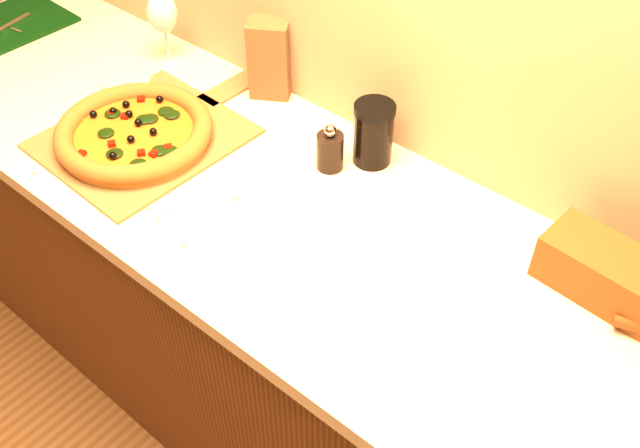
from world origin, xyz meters
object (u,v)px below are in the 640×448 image
Objects in this scene: pizza_peel at (149,135)px; wine_glass at (163,15)px; pizza at (134,133)px; cutting_board at (1,27)px; dark_jar at (373,133)px; pepper_grinder at (330,150)px; side_plate at (125,79)px.

wine_glass is at bearing 131.88° from pizza_peel.
pizza is at bearing -88.76° from pizza_peel.
wine_glass reaches higher than cutting_board.
cutting_board is at bearing 172.46° from pizza.
pizza is 2.45× the size of dark_jar.
pepper_grinder is at bearing 8.91° from cutting_board.
dark_jar is (1.20, 0.22, 0.07)m from cutting_board.
pizza_peel is at bearing 89.05° from pizza.
wine_glass is (-0.21, 0.29, 0.11)m from pizza.
pizza is 2.63× the size of side_plate.
dark_jar is at bearing 12.55° from side_plate.
pepper_grinder is at bearing -125.89° from dark_jar.
pizza_peel is 1.59× the size of cutting_board.
cutting_board reaches higher than pizza_peel.
dark_jar reaches higher than pepper_grinder.
pizza reaches higher than cutting_board.
pizza_peel is at bearing -26.85° from side_plate.
cutting_board is at bearing 177.56° from pizza_peel.
wine_glass reaches higher than pizza.
pizza is at bearing -146.21° from dark_jar.
pizza is at bearing -54.20° from wine_glass.
dark_jar is (0.68, 0.02, -0.07)m from wine_glass.
pepper_grinder is at bearing 29.52° from pizza.
cutting_board is at bearing -169.81° from dark_jar.
pepper_grinder is 0.59× the size of wine_glass.
pepper_grinder reaches higher than pizza.
dark_jar reaches higher than pizza.
pepper_grinder is 0.63m from wine_glass.
wine_glass reaches higher than dark_jar.
pizza_peel is 4.27× the size of side_plate.
side_plate is at bearing 155.34° from pizza_peel.
dark_jar is (0.47, 0.31, 0.04)m from pizza.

